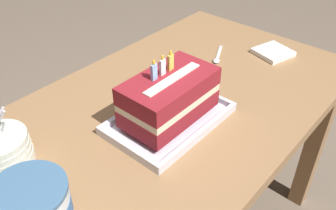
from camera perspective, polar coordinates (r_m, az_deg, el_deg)
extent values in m
cube|color=olive|center=(1.02, -0.17, -1.03)|extent=(1.22, 0.68, 0.04)
cube|color=olive|center=(1.52, 21.98, -5.76)|extent=(0.06, 0.06, 0.65)
cube|color=olive|center=(1.71, 4.79, 2.20)|extent=(0.06, 0.06, 0.65)
cube|color=silver|center=(0.95, 0.18, -2.48)|extent=(0.32, 0.21, 0.01)
cube|color=silver|center=(0.90, 5.02, -4.49)|extent=(0.32, 0.01, 0.02)
cube|color=silver|center=(1.00, -4.16, 0.41)|extent=(0.32, 0.01, 0.02)
cube|color=silver|center=(0.86, -6.44, -6.66)|extent=(0.01, 0.19, 0.02)
cube|color=silver|center=(1.04, 5.63, 2.04)|extent=(0.01, 0.19, 0.02)
cube|color=maroon|center=(0.92, 0.19, -0.40)|extent=(0.24, 0.14, 0.05)
cube|color=beige|center=(0.90, 0.19, 1.29)|extent=(0.24, 0.14, 0.02)
cube|color=maroon|center=(0.89, 0.19, 3.05)|extent=(0.24, 0.14, 0.05)
cube|color=silver|center=(0.87, 0.72, 4.16)|extent=(0.18, 0.02, 0.00)
cube|color=#8CB7EA|center=(0.86, -2.21, 5.16)|extent=(0.02, 0.01, 0.04)
ellipsoid|color=yellow|center=(0.84, -2.25, 6.70)|extent=(0.01, 0.01, 0.01)
cube|color=white|center=(0.87, -0.87, 5.94)|extent=(0.02, 0.01, 0.04)
ellipsoid|color=yellow|center=(0.86, -0.89, 7.46)|extent=(0.01, 0.01, 0.01)
cube|color=#EFC64C|center=(0.89, 0.41, 6.69)|extent=(0.02, 0.01, 0.04)
ellipsoid|color=yellow|center=(0.88, 0.42, 8.18)|extent=(0.01, 0.01, 0.01)
cylinder|color=silver|center=(0.92, -24.41, -7.56)|extent=(0.14, 0.14, 0.03)
cylinder|color=silver|center=(0.91, -24.66, -6.83)|extent=(0.13, 0.13, 0.03)
cylinder|color=silver|center=(0.90, -24.91, -6.08)|extent=(0.13, 0.13, 0.03)
cylinder|color=silver|center=(0.88, -24.49, -3.39)|extent=(0.01, 0.05, 0.07)
cylinder|color=#386BB2|center=(0.73, -20.34, -15.16)|extent=(0.14, 0.14, 0.04)
cylinder|color=#3E6489|center=(0.69, -21.27, -12.41)|extent=(0.14, 0.14, 0.01)
ellipsoid|color=silver|center=(1.22, 7.60, 6.92)|extent=(0.04, 0.03, 0.01)
cube|color=silver|center=(1.28, 8.02, 8.17)|extent=(0.09, 0.05, 0.00)
cube|color=white|center=(1.30, 16.17, 7.96)|extent=(0.14, 0.13, 0.02)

